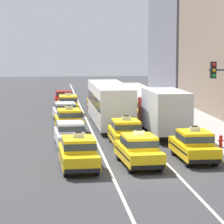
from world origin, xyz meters
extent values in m
plane|color=#353538|center=(0.00, 0.00, 0.00)|extent=(160.00, 160.00, 0.00)
cube|color=silver|center=(-1.60, 20.00, 0.00)|extent=(0.14, 80.00, 0.01)
cube|color=silver|center=(1.60, 20.00, 0.00)|extent=(0.14, 80.00, 0.01)
cube|color=#9E9993|center=(7.20, 15.00, 0.07)|extent=(4.00, 90.00, 0.15)
cylinder|color=black|center=(-3.96, 2.81, 0.32)|extent=(0.26, 0.65, 0.64)
cylinder|color=black|center=(-2.49, 2.87, 0.32)|extent=(0.26, 0.65, 0.64)
cylinder|color=black|center=(-3.85, -0.25, 0.32)|extent=(0.26, 0.65, 0.64)
cylinder|color=black|center=(-2.37, -0.19, 0.32)|extent=(0.26, 0.65, 0.64)
cube|color=yellow|center=(-3.17, 1.31, 0.67)|extent=(1.97, 4.56, 0.70)
cube|color=black|center=(-3.17, 1.31, 0.72)|extent=(1.98, 4.21, 0.10)
cube|color=yellow|center=(-3.16, 1.16, 1.34)|extent=(1.68, 2.16, 0.64)
cube|color=#2D3842|center=(-3.16, 1.16, 1.34)|extent=(1.70, 2.18, 0.35)
cube|color=white|center=(-3.16, 1.16, 1.78)|extent=(0.56, 0.14, 0.24)
cube|color=black|center=(-3.16, 1.16, 1.93)|extent=(0.32, 0.12, 0.06)
cube|color=black|center=(-3.25, 3.52, 0.42)|extent=(1.71, 0.20, 0.20)
cube|color=black|center=(-3.08, -0.90, 0.42)|extent=(1.71, 0.20, 0.20)
cylinder|color=black|center=(-4.17, 8.83, 0.32)|extent=(0.27, 0.65, 0.64)
cylinder|color=black|center=(-2.72, 8.90, 0.32)|extent=(0.27, 0.65, 0.64)
cylinder|color=black|center=(-4.02, 6.00, 0.32)|extent=(0.27, 0.65, 0.64)
cylinder|color=black|center=(-2.58, 6.07, 0.32)|extent=(0.27, 0.65, 0.64)
cube|color=silver|center=(-3.37, 7.45, 0.65)|extent=(1.97, 4.38, 0.66)
cube|color=silver|center=(-3.37, 7.35, 1.28)|extent=(1.65, 1.98, 0.60)
cube|color=#2D3842|center=(-3.37, 7.35, 1.28)|extent=(1.67, 2.00, 0.33)
cylinder|color=black|center=(-4.09, 14.89, 0.32)|extent=(0.27, 0.65, 0.64)
cylinder|color=black|center=(-2.62, 14.97, 0.32)|extent=(0.27, 0.65, 0.64)
cylinder|color=black|center=(-3.92, 11.84, 0.32)|extent=(0.27, 0.65, 0.64)
cylinder|color=black|center=(-2.45, 11.92, 0.32)|extent=(0.27, 0.65, 0.64)
cube|color=yellow|center=(-3.27, 13.40, 0.67)|extent=(2.04, 4.59, 0.70)
cube|color=black|center=(-3.27, 13.40, 0.72)|extent=(2.04, 4.23, 0.10)
cube|color=yellow|center=(-3.26, 13.25, 1.34)|extent=(1.71, 2.18, 0.64)
cube|color=#2D3842|center=(-3.26, 13.25, 1.34)|extent=(1.73, 2.20, 0.35)
cube|color=white|center=(-3.26, 13.25, 1.78)|extent=(0.57, 0.15, 0.24)
cube|color=black|center=(-3.26, 13.25, 1.93)|extent=(0.33, 0.13, 0.06)
cube|color=black|center=(-3.39, 15.61, 0.42)|extent=(1.72, 0.23, 0.20)
cube|color=black|center=(-3.15, 11.20, 0.42)|extent=(1.72, 0.23, 0.20)
cylinder|color=black|center=(-4.22, 20.13, 0.32)|extent=(0.28, 0.66, 0.64)
cylinder|color=black|center=(-2.78, 20.23, 0.32)|extent=(0.28, 0.66, 0.64)
cylinder|color=black|center=(-4.02, 17.30, 0.32)|extent=(0.28, 0.66, 0.64)
cylinder|color=black|center=(-2.58, 17.40, 0.32)|extent=(0.28, 0.66, 0.64)
cube|color=silver|center=(-3.40, 18.76, 0.65)|extent=(2.06, 4.41, 0.66)
cube|color=silver|center=(-3.39, 18.66, 1.28)|extent=(1.69, 2.01, 0.60)
cube|color=#2D3842|center=(-3.39, 18.66, 1.28)|extent=(1.71, 2.03, 0.33)
cylinder|color=black|center=(-3.75, 25.58, 0.32)|extent=(0.24, 0.64, 0.64)
cylinder|color=black|center=(-2.27, 25.58, 0.32)|extent=(0.24, 0.64, 0.64)
cylinder|color=black|center=(-3.74, 22.52, 0.32)|extent=(0.24, 0.64, 0.64)
cylinder|color=black|center=(-2.26, 22.52, 0.32)|extent=(0.24, 0.64, 0.64)
cube|color=yellow|center=(-3.01, 24.05, 0.67)|extent=(1.81, 4.51, 0.70)
cube|color=black|center=(-3.01, 24.05, 0.72)|extent=(1.83, 4.15, 0.10)
cube|color=yellow|center=(-3.01, 23.90, 1.34)|extent=(1.61, 2.11, 0.64)
cube|color=#2D3842|center=(-3.01, 23.90, 1.34)|extent=(1.63, 2.13, 0.35)
cube|color=white|center=(-3.01, 23.90, 1.78)|extent=(0.56, 0.12, 0.24)
cube|color=black|center=(-3.01, 23.90, 1.93)|extent=(0.32, 0.11, 0.06)
cube|color=black|center=(-3.01, 26.26, 0.42)|extent=(1.71, 0.15, 0.20)
cube|color=black|center=(-3.00, 21.84, 0.42)|extent=(1.71, 0.15, 0.20)
cylinder|color=black|center=(-4.04, 31.34, 0.32)|extent=(0.26, 0.65, 0.64)
cylinder|color=black|center=(-2.60, 31.38, 0.32)|extent=(0.26, 0.65, 0.64)
cylinder|color=black|center=(-3.96, 28.50, 0.32)|extent=(0.26, 0.65, 0.64)
cylinder|color=black|center=(-2.51, 28.55, 0.32)|extent=(0.26, 0.65, 0.64)
cube|color=maroon|center=(-3.28, 29.94, 0.65)|extent=(1.89, 4.35, 0.66)
cube|color=maroon|center=(-3.28, 29.84, 1.28)|extent=(1.62, 1.95, 0.60)
cube|color=#2D3842|center=(-3.28, 29.84, 1.28)|extent=(1.64, 1.97, 0.33)
cylinder|color=black|center=(-0.84, 3.21, 0.32)|extent=(0.28, 0.65, 0.64)
cylinder|color=black|center=(0.64, 3.31, 0.32)|extent=(0.28, 0.65, 0.64)
cylinder|color=black|center=(-0.64, 0.16, 0.32)|extent=(0.28, 0.65, 0.64)
cylinder|color=black|center=(0.83, 0.25, 0.32)|extent=(0.28, 0.65, 0.64)
cube|color=yellow|center=(0.00, 1.73, 0.67)|extent=(2.09, 4.61, 0.70)
cube|color=black|center=(0.00, 1.73, 0.72)|extent=(2.08, 4.25, 0.10)
cube|color=yellow|center=(0.01, 1.58, 1.34)|extent=(1.73, 2.20, 0.64)
cube|color=#2D3842|center=(0.01, 1.58, 1.34)|extent=(1.75, 2.22, 0.35)
cube|color=white|center=(0.01, 1.58, 1.78)|extent=(0.57, 0.16, 0.24)
cube|color=black|center=(0.01, 1.58, 1.93)|extent=(0.33, 0.13, 0.06)
cube|color=black|center=(-0.15, 3.94, 0.42)|extent=(1.72, 0.25, 0.20)
cube|color=black|center=(0.14, -0.47, 0.42)|extent=(1.72, 0.25, 0.20)
cylinder|color=black|center=(-0.66, 8.95, 0.32)|extent=(0.24, 0.64, 0.64)
cylinder|color=black|center=(0.82, 8.95, 0.32)|extent=(0.24, 0.64, 0.64)
cylinder|color=black|center=(-0.64, 5.89, 0.32)|extent=(0.24, 0.64, 0.64)
cylinder|color=black|center=(0.84, 5.89, 0.32)|extent=(0.24, 0.64, 0.64)
cube|color=yellow|center=(0.09, 7.42, 0.67)|extent=(1.82, 4.51, 0.70)
cube|color=black|center=(0.09, 7.42, 0.72)|extent=(1.84, 4.15, 0.10)
cube|color=yellow|center=(0.09, 7.27, 1.34)|extent=(1.61, 2.11, 0.64)
cube|color=#2D3842|center=(0.09, 7.27, 1.34)|extent=(1.63, 2.13, 0.35)
cube|color=white|center=(0.09, 7.27, 1.78)|extent=(0.56, 0.12, 0.24)
cube|color=black|center=(0.09, 7.27, 1.93)|extent=(0.32, 0.11, 0.06)
cube|color=black|center=(0.08, 9.63, 0.42)|extent=(1.71, 0.15, 0.20)
cube|color=black|center=(0.10, 5.21, 0.42)|extent=(1.71, 0.15, 0.20)
cylinder|color=black|center=(-1.04, 19.57, 0.32)|extent=(0.25, 0.64, 0.64)
cylinder|color=black|center=(0.96, 19.59, 0.32)|extent=(0.25, 0.64, 0.64)
cylinder|color=black|center=(-0.98, 12.85, 0.32)|extent=(0.25, 0.64, 0.64)
cylinder|color=black|center=(1.02, 12.87, 0.32)|extent=(0.25, 0.64, 0.64)
cube|color=silver|center=(-0.01, 16.22, 1.77)|extent=(2.60, 11.22, 2.90)
cube|color=#2D3842|center=(-0.01, 16.22, 2.02)|extent=(2.62, 10.77, 0.84)
cube|color=black|center=(-0.06, 21.77, 2.97)|extent=(2.13, 0.10, 0.36)
cylinder|color=black|center=(-0.84, 27.35, 0.32)|extent=(0.26, 0.65, 0.64)
cylinder|color=black|center=(0.64, 27.40, 0.32)|extent=(0.26, 0.65, 0.64)
cylinder|color=black|center=(-0.75, 24.29, 0.32)|extent=(0.26, 0.65, 0.64)
cylinder|color=black|center=(0.73, 24.34, 0.32)|extent=(0.26, 0.65, 0.64)
cube|color=yellow|center=(-0.05, 25.84, 0.67)|extent=(1.93, 4.55, 0.70)
cube|color=black|center=(-0.05, 25.84, 0.72)|extent=(1.94, 4.19, 0.10)
cube|color=yellow|center=(-0.05, 25.70, 1.34)|extent=(1.66, 2.14, 0.64)
cube|color=#2D3842|center=(-0.05, 25.70, 1.34)|extent=(1.68, 2.16, 0.35)
cube|color=white|center=(-0.05, 25.70, 1.78)|extent=(0.56, 0.14, 0.24)
cube|color=black|center=(-0.05, 25.70, 1.93)|extent=(0.32, 0.12, 0.06)
cube|color=black|center=(-0.12, 28.05, 0.42)|extent=(1.71, 0.19, 0.20)
cube|color=black|center=(0.01, 23.64, 0.42)|extent=(1.71, 0.19, 0.20)
cylinder|color=black|center=(2.45, 4.25, 0.32)|extent=(0.25, 0.64, 0.64)
cylinder|color=black|center=(3.93, 4.28, 0.32)|extent=(0.25, 0.64, 0.64)
cylinder|color=black|center=(2.50, 1.19, 0.32)|extent=(0.25, 0.64, 0.64)
cylinder|color=black|center=(3.98, 1.22, 0.32)|extent=(0.25, 0.64, 0.64)
cube|color=yellow|center=(3.22, 2.73, 0.67)|extent=(1.87, 4.53, 0.70)
cube|color=black|center=(3.22, 2.73, 0.72)|extent=(1.88, 4.17, 0.10)
cube|color=yellow|center=(3.22, 2.58, 1.34)|extent=(1.63, 2.12, 0.64)
cube|color=#2D3842|center=(3.22, 2.58, 1.34)|extent=(1.65, 2.14, 0.35)
cube|color=white|center=(3.22, 2.58, 1.78)|extent=(0.56, 0.13, 0.24)
cube|color=black|center=(3.22, 2.58, 1.93)|extent=(0.32, 0.11, 0.06)
cube|color=black|center=(3.18, 4.94, 0.42)|extent=(1.71, 0.17, 0.20)
cube|color=black|center=(3.25, 0.52, 0.42)|extent=(1.71, 0.17, 0.20)
cylinder|color=black|center=(2.07, 11.95, 0.32)|extent=(0.26, 0.65, 0.64)
cylinder|color=black|center=(3.97, 12.02, 0.32)|extent=(0.26, 0.65, 0.64)
cylinder|color=black|center=(2.21, 8.06, 0.32)|extent=(0.26, 0.65, 0.64)
cylinder|color=black|center=(4.11, 8.13, 0.32)|extent=(0.26, 0.65, 0.64)
cube|color=maroon|center=(2.98, 12.97, 1.37)|extent=(2.18, 2.27, 2.10)
cube|color=#2D3842|center=(2.94, 14.04, 1.67)|extent=(1.93, 0.13, 0.76)
cube|color=#B2B7C1|center=(3.10, 9.71, 1.92)|extent=(2.49, 5.28, 2.70)
cylinder|color=black|center=(2.46, 19.24, 0.32)|extent=(0.28, 0.65, 0.64)
cylinder|color=black|center=(3.94, 19.34, 0.32)|extent=(0.28, 0.65, 0.64)
cylinder|color=black|center=(2.66, 16.19, 0.32)|extent=(0.28, 0.65, 0.64)
cylinder|color=black|center=(4.13, 16.28, 0.32)|extent=(0.28, 0.65, 0.64)
cube|color=yellow|center=(3.30, 17.76, 0.67)|extent=(2.09, 4.61, 0.70)
cube|color=black|center=(3.30, 17.76, 0.72)|extent=(2.08, 4.25, 0.10)
cube|color=yellow|center=(3.31, 17.61, 1.34)|extent=(1.73, 2.20, 0.64)
cube|color=#2D3842|center=(3.31, 17.61, 1.34)|extent=(1.75, 2.22, 0.35)
cube|color=white|center=(3.31, 17.61, 1.78)|extent=(0.57, 0.16, 0.24)
cube|color=black|center=(3.31, 17.61, 1.93)|extent=(0.33, 0.13, 0.06)
cube|color=black|center=(3.16, 19.97, 0.42)|extent=(1.72, 0.25, 0.20)
cube|color=black|center=(3.44, 15.56, 0.42)|extent=(1.72, 0.25, 0.20)
cylinder|color=red|center=(5.68, 5.74, 0.45)|extent=(0.20, 0.20, 0.60)
sphere|color=red|center=(5.68, 5.74, 0.77)|extent=(0.22, 0.22, 0.22)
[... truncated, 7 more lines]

